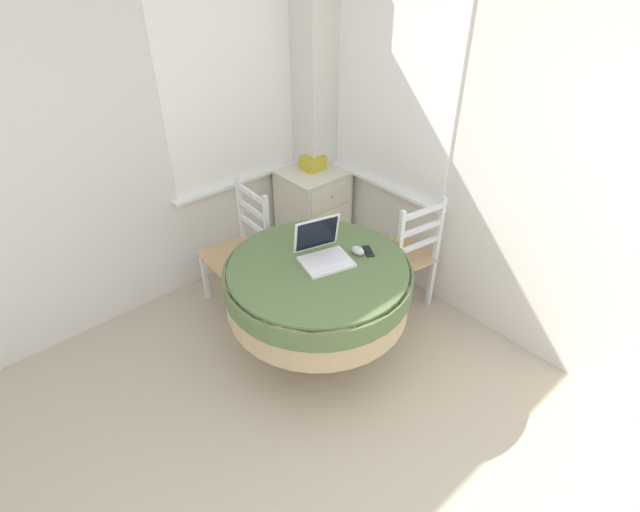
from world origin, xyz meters
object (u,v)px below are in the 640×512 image
corner_cabinet (313,211)px  storage_box (313,163)px  laptop (323,252)px  computer_mouse (358,251)px  dining_chair_near_right_window (404,256)px  dining_chair_near_back_window (240,252)px  round_dining_table (318,285)px  cell_phone (368,251)px

corner_cabinet → storage_box: (0.03, 0.03, 0.44)m
laptop → storage_box: bearing=52.1°
computer_mouse → dining_chair_near_right_window: size_ratio=0.10×
laptop → dining_chair_near_right_window: laptop is taller
storage_box → computer_mouse: bearing=-117.5°
computer_mouse → dining_chair_near_back_window: (-0.32, 0.90, -0.32)m
round_dining_table → dining_chair_near_back_window: size_ratio=1.25×
cell_phone → dining_chair_near_right_window: dining_chair_near_right_window is taller
round_dining_table → laptop: bearing=25.4°
computer_mouse → corner_cabinet: computer_mouse is taller
laptop → dining_chair_near_right_window: bearing=-3.9°
computer_mouse → corner_cabinet: (0.55, 1.08, -0.38)m
dining_chair_near_right_window → dining_chair_near_back_window: bearing=136.0°
dining_chair_near_right_window → round_dining_table: bearing=178.8°
laptop → dining_chair_near_right_window: (0.76, -0.05, -0.35)m
laptop → computer_mouse: size_ratio=3.78×
dining_chair_near_back_window → corner_cabinet: 0.90m
laptop → dining_chair_near_back_window: bearing=98.6°
dining_chair_near_back_window → storage_box: size_ratio=5.32×
computer_mouse → dining_chair_near_back_window: bearing=109.8°
laptop → computer_mouse: laptop is taller
dining_chair_near_right_window → corner_cabinet: dining_chair_near_right_window is taller
laptop → cell_phone: 0.30m
round_dining_table → dining_chair_near_back_window: 0.84m
round_dining_table → computer_mouse: 0.33m
storage_box → dining_chair_near_right_window: bearing=-91.4°
dining_chair_near_back_window → corner_cabinet: (0.88, 0.18, -0.06)m
dining_chair_near_back_window → dining_chair_near_right_window: same height
dining_chair_near_right_window → storage_box: size_ratio=5.32×
computer_mouse → corner_cabinet: 1.28m
dining_chair_near_right_window → storage_box: bearing=88.6°
corner_cabinet → cell_phone: bearing=-113.7°
cell_phone → storage_box: 1.25m
computer_mouse → dining_chair_near_back_window: 1.01m
round_dining_table → corner_cabinet: (0.83, 1.01, -0.21)m
cell_phone → dining_chair_near_back_window: bearing=112.8°
corner_cabinet → dining_chair_near_back_window: bearing=-168.1°
laptop → storage_box: size_ratio=2.07×
corner_cabinet → storage_box: 0.44m
round_dining_table → corner_cabinet: bearing=50.7°
cell_phone → storage_box: (0.51, 1.14, 0.08)m
computer_mouse → cell_phone: size_ratio=0.74×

